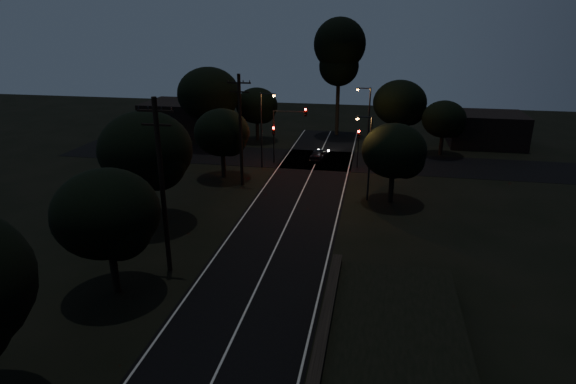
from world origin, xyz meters
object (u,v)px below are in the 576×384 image
(signal_left, at_px, (274,138))
(car, at_px, (319,154))
(streetlight_a, at_px, (263,125))
(streetlight_b, at_px, (367,118))
(streetlight_c, at_px, (368,153))
(utility_pole_mid, at_px, (162,185))
(utility_pole_far, at_px, (240,129))
(signal_mast, at_px, (289,125))
(tall_pine, at_px, (339,51))
(signal_right, at_px, (358,142))

(signal_left, distance_m, car, 5.63)
(streetlight_a, relative_size, streetlight_b, 1.00)
(streetlight_c, bearing_deg, utility_pole_mid, -128.26)
(utility_pole_mid, xyz_separation_m, utility_pole_far, (0.00, 17.00, -0.25))
(signal_left, bearing_deg, car, 21.95)
(signal_mast, distance_m, streetlight_b, 9.15)
(tall_pine, xyz_separation_m, streetlight_a, (-6.31, -17.00, -6.47))
(utility_pole_mid, distance_m, car, 28.10)
(utility_pole_far, distance_m, tall_pine, 24.69)
(streetlight_a, bearing_deg, signal_left, 70.41)
(streetlight_b, bearing_deg, tall_pine, 111.38)
(tall_pine, relative_size, signal_right, 3.76)
(utility_pole_far, height_order, streetlight_c, utility_pole_far)
(utility_pole_mid, relative_size, signal_left, 2.68)
(streetlight_a, bearing_deg, tall_pine, 69.64)
(streetlight_a, bearing_deg, signal_right, 11.34)
(tall_pine, relative_size, signal_left, 3.76)
(utility_pole_far, height_order, tall_pine, tall_pine)
(utility_pole_mid, height_order, signal_right, utility_pole_mid)
(utility_pole_far, distance_m, streetlight_b, 16.51)
(streetlight_c, bearing_deg, utility_pole_far, 170.40)
(utility_pole_far, height_order, car, utility_pole_far)
(utility_pole_mid, distance_m, signal_left, 25.19)
(signal_right, bearing_deg, signal_left, 180.00)
(signal_left, bearing_deg, streetlight_b, 22.05)
(tall_pine, bearing_deg, utility_pole_mid, -99.93)
(tall_pine, relative_size, car, 3.97)
(signal_left, distance_m, signal_mast, 2.26)
(signal_mast, relative_size, streetlight_a, 0.78)
(utility_pole_far, bearing_deg, streetlight_b, 46.70)
(signal_mast, distance_m, car, 5.20)
(utility_pole_far, relative_size, signal_mast, 1.68)
(signal_mast, relative_size, car, 1.61)
(tall_pine, distance_m, signal_right, 17.51)
(streetlight_a, bearing_deg, streetlight_c, -35.69)
(utility_pole_far, bearing_deg, signal_left, 80.06)
(utility_pole_far, relative_size, tall_pine, 0.68)
(streetlight_a, distance_m, streetlight_c, 13.72)
(signal_mast, bearing_deg, car, 31.76)
(signal_left, relative_size, streetlight_c, 0.55)
(utility_pole_mid, distance_m, streetlight_a, 23.04)
(tall_pine, bearing_deg, utility_pole_far, -106.93)
(tall_pine, bearing_deg, signal_left, -110.46)
(signal_mast, xyz_separation_m, car, (3.13, 1.94, -3.68))
(utility_pole_far, bearing_deg, streetlight_c, -9.60)
(utility_pole_far, height_order, streetlight_b, utility_pole_far)
(tall_pine, height_order, signal_right, tall_pine)
(utility_pole_far, bearing_deg, utility_pole_mid, -90.00)
(tall_pine, distance_m, signal_left, 18.03)
(car, bearing_deg, utility_pole_far, 66.66)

